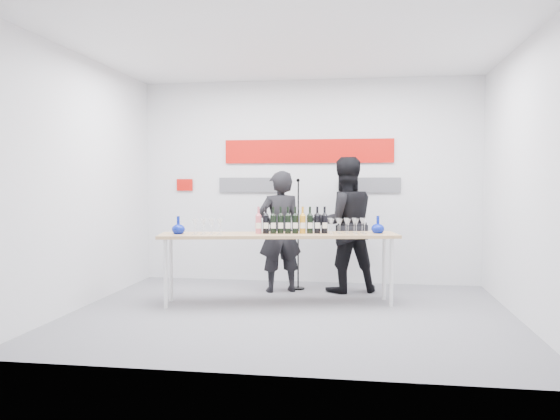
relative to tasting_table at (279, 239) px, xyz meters
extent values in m
plane|color=slate|center=(0.21, -0.46, -0.80)|extent=(5.00, 5.00, 0.00)
cube|color=silver|center=(0.21, 1.54, 0.70)|extent=(5.00, 0.04, 3.00)
cube|color=red|center=(0.21, 1.51, 1.15)|extent=(2.50, 0.02, 0.35)
cube|color=#59595E|center=(-0.69, 1.51, 0.65)|extent=(0.90, 0.02, 0.22)
cube|color=#59595E|center=(1.11, 1.51, 0.65)|extent=(0.90, 0.02, 0.22)
cube|color=red|center=(-1.69, 1.51, 0.65)|extent=(0.25, 0.02, 0.18)
cube|color=tan|center=(0.00, 0.00, 0.05)|extent=(2.94, 1.09, 0.04)
cylinder|color=silver|center=(-1.29, -0.43, -0.39)|extent=(0.05, 0.05, 0.83)
cylinder|color=silver|center=(1.36, 0.06, -0.39)|extent=(0.05, 0.05, 0.83)
cylinder|color=silver|center=(-1.36, -0.06, -0.39)|extent=(0.05, 0.05, 0.83)
cylinder|color=silver|center=(1.29, 0.43, -0.39)|extent=(0.05, 0.05, 0.83)
imported|color=black|center=(-0.10, 0.74, 0.02)|extent=(0.71, 0.60, 1.65)
imported|color=black|center=(0.77, 0.88, 0.12)|extent=(1.07, 0.95, 1.83)
cylinder|color=black|center=(0.13, 0.95, -0.79)|extent=(0.18, 0.18, 0.02)
cylinder|color=black|center=(0.13, 0.95, -0.05)|extent=(0.02, 0.02, 1.50)
sphere|color=black|center=(0.13, 0.92, 0.72)|extent=(0.05, 0.05, 0.05)
camera|label=1|loc=(1.00, -6.56, 0.70)|focal=35.00mm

